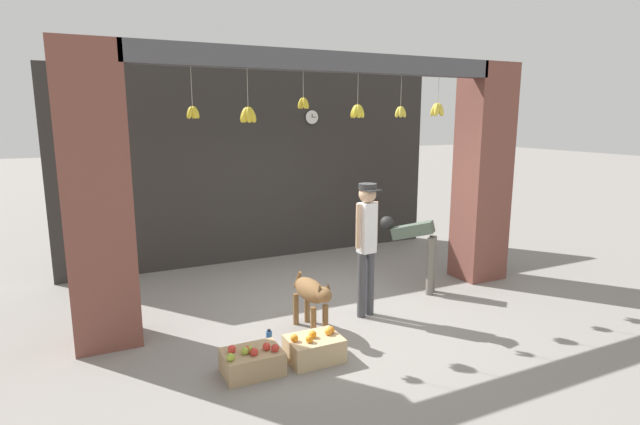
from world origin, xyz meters
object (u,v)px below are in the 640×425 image
fruit_crate_oranges (314,348)px  wall_clock (312,117)px  worker_stooping (416,243)px  shopkeeper (367,238)px  fruit_crate_apples (252,361)px  water_bottle (269,340)px  dog (312,294)px

fruit_crate_oranges → wall_clock: (1.78, 3.91, 2.41)m
worker_stooping → wall_clock: wall_clock is taller
fruit_crate_oranges → worker_stooping: bearing=29.9°
shopkeeper → fruit_crate_apples: (-1.80, -0.79, -0.91)m
fruit_crate_oranges → water_bottle: bearing=130.7°
shopkeeper → fruit_crate_oranges: shopkeeper is taller
shopkeeper → worker_stooping: size_ratio=1.58×
worker_stooping → water_bottle: bearing=157.0°
dog → fruit_crate_apples: bearing=-57.7°
shopkeeper → fruit_crate_oranges: 1.65m
water_bottle → wall_clock: size_ratio=0.95×
water_bottle → fruit_crate_oranges: bearing=-49.3°
shopkeeper → fruit_crate_oranges: (-1.11, -0.80, -0.91)m
dog → fruit_crate_oranges: dog is taller
shopkeeper → worker_stooping: shopkeeper is taller
dog → water_bottle: bearing=-70.7°
shopkeeper → wall_clock: bearing=-111.3°
fruit_crate_apples → wall_clock: wall_clock is taller
dog → water_bottle: dog is taller
shopkeeper → fruit_crate_oranges: size_ratio=3.05×
water_bottle → dog: bearing=20.7°
fruit_crate_apples → water_bottle: size_ratio=2.38×
shopkeeper → fruit_crate_apples: bearing=14.4°
worker_stooping → dog: bearing=156.4°
dog → wall_clock: bearing=153.8°
dog → fruit_crate_apples: (-0.96, -0.64, -0.35)m
dog → worker_stooping: size_ratio=0.85×
wall_clock → dog: bearing=-114.9°
fruit_crate_oranges → wall_clock: size_ratio=2.20×
worker_stooping → fruit_crate_oranges: worker_stooping is taller
dog → shopkeeper: (0.84, 0.15, 0.56)m
shopkeeper → water_bottle: (-1.47, -0.39, -0.93)m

